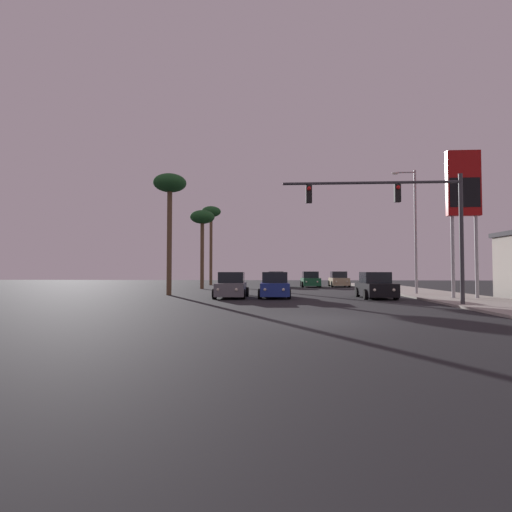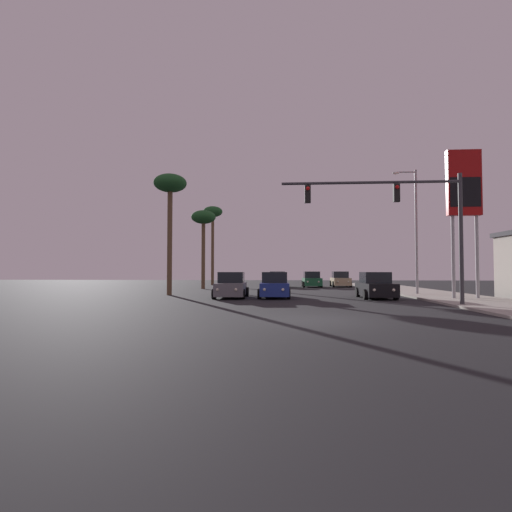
{
  "view_description": "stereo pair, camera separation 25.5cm",
  "coord_description": "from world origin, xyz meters",
  "px_view_note": "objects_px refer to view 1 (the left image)",
  "views": [
    {
      "loc": [
        -1.48,
        -14.5,
        1.77
      ],
      "look_at": [
        -3.15,
        13.08,
        2.79
      ],
      "focal_mm": 28.0,
      "sensor_mm": 36.0,
      "label": 1
    },
    {
      "loc": [
        -1.23,
        -14.48,
        1.77
      ],
      "look_at": [
        -3.15,
        13.08,
        2.79
      ],
      "focal_mm": 28.0,
      "sensor_mm": 36.0,
      "label": 2
    }
  ],
  "objects_px": {
    "car_tan": "(339,280)",
    "car_blue": "(275,286)",
    "car_white": "(276,280)",
    "palm_tree_far": "(211,217)",
    "street_lamp": "(414,225)",
    "car_grey": "(231,286)",
    "gas_station_sign": "(463,191)",
    "palm_tree_near": "(170,190)",
    "car_black": "(375,286)",
    "traffic_light_mast": "(407,210)",
    "palm_tree_mid": "(202,221)",
    "car_green": "(310,280)"
  },
  "relations": [
    {
      "from": "traffic_light_mast",
      "to": "gas_station_sign",
      "type": "relative_size",
      "value": 1.0
    },
    {
      "from": "car_green",
      "to": "palm_tree_far",
      "type": "distance_m",
      "value": 14.9
    },
    {
      "from": "car_grey",
      "to": "palm_tree_far",
      "type": "distance_m",
      "value": 24.42
    },
    {
      "from": "car_grey",
      "to": "palm_tree_mid",
      "type": "xyz_separation_m",
      "value": [
        -4.42,
        12.56,
        5.9
      ]
    },
    {
      "from": "car_black",
      "to": "palm_tree_mid",
      "type": "xyz_separation_m",
      "value": [
        -13.71,
        12.43,
        5.9
      ]
    },
    {
      "from": "car_grey",
      "to": "car_blue",
      "type": "distance_m",
      "value": 2.83
    },
    {
      "from": "car_green",
      "to": "street_lamp",
      "type": "relative_size",
      "value": 0.48
    },
    {
      "from": "car_blue",
      "to": "palm_tree_far",
      "type": "distance_m",
      "value": 24.93
    },
    {
      "from": "car_blue",
      "to": "gas_station_sign",
      "type": "height_order",
      "value": "gas_station_sign"
    },
    {
      "from": "palm_tree_near",
      "to": "car_black",
      "type": "bearing_deg",
      "value": -9.73
    },
    {
      "from": "car_white",
      "to": "palm_tree_near",
      "type": "xyz_separation_m",
      "value": [
        -7.6,
        -14.96,
        6.92
      ]
    },
    {
      "from": "car_grey",
      "to": "palm_tree_near",
      "type": "height_order",
      "value": "palm_tree_near"
    },
    {
      "from": "car_grey",
      "to": "gas_station_sign",
      "type": "distance_m",
      "value": 15.56
    },
    {
      "from": "car_white",
      "to": "car_tan",
      "type": "bearing_deg",
      "value": -172.14
    },
    {
      "from": "car_black",
      "to": "car_tan",
      "type": "height_order",
      "value": "same"
    },
    {
      "from": "car_black",
      "to": "palm_tree_mid",
      "type": "distance_m",
      "value": 19.42
    },
    {
      "from": "car_black",
      "to": "traffic_light_mast",
      "type": "xyz_separation_m",
      "value": [
        0.23,
        -5.73,
        4.05
      ]
    },
    {
      "from": "car_white",
      "to": "palm_tree_mid",
      "type": "bearing_deg",
      "value": 33.52
    },
    {
      "from": "car_blue",
      "to": "street_lamp",
      "type": "distance_m",
      "value": 11.49
    },
    {
      "from": "car_tan",
      "to": "traffic_light_mast",
      "type": "height_order",
      "value": "traffic_light_mast"
    },
    {
      "from": "traffic_light_mast",
      "to": "gas_station_sign",
      "type": "distance_m",
      "value": 6.91
    },
    {
      "from": "car_white",
      "to": "palm_tree_far",
      "type": "height_order",
      "value": "palm_tree_far"
    },
    {
      "from": "street_lamp",
      "to": "palm_tree_mid",
      "type": "distance_m",
      "value": 19.55
    },
    {
      "from": "car_black",
      "to": "car_green",
      "type": "relative_size",
      "value": 1.0
    },
    {
      "from": "car_green",
      "to": "palm_tree_mid",
      "type": "xyz_separation_m",
      "value": [
        -10.87,
        -5.01,
        5.9
      ]
    },
    {
      "from": "car_tan",
      "to": "car_blue",
      "type": "height_order",
      "value": "same"
    },
    {
      "from": "car_white",
      "to": "traffic_light_mast",
      "type": "xyz_separation_m",
      "value": [
        6.79,
        -23.12,
        4.05
      ]
    },
    {
      "from": "gas_station_sign",
      "to": "palm_tree_mid",
      "type": "bearing_deg",
      "value": 144.14
    },
    {
      "from": "street_lamp",
      "to": "car_green",
      "type": "bearing_deg",
      "value": 114.89
    },
    {
      "from": "car_blue",
      "to": "palm_tree_far",
      "type": "height_order",
      "value": "palm_tree_far"
    },
    {
      "from": "car_tan",
      "to": "street_lamp",
      "type": "bearing_deg",
      "value": 102.68
    },
    {
      "from": "car_grey",
      "to": "gas_station_sign",
      "type": "relative_size",
      "value": 0.48
    },
    {
      "from": "palm_tree_mid",
      "to": "car_green",
      "type": "bearing_deg",
      "value": 24.74
    },
    {
      "from": "street_lamp",
      "to": "car_grey",
      "type": "bearing_deg",
      "value": -164.24
    },
    {
      "from": "car_grey",
      "to": "palm_tree_mid",
      "type": "height_order",
      "value": "palm_tree_mid"
    },
    {
      "from": "car_white",
      "to": "palm_tree_near",
      "type": "distance_m",
      "value": 18.15
    },
    {
      "from": "car_white",
      "to": "palm_tree_far",
      "type": "relative_size",
      "value": 0.45
    },
    {
      "from": "traffic_light_mast",
      "to": "palm_tree_far",
      "type": "distance_m",
      "value": 32.03
    },
    {
      "from": "car_grey",
      "to": "street_lamp",
      "type": "xyz_separation_m",
      "value": [
        12.91,
        3.64,
        4.36
      ]
    },
    {
      "from": "car_tan",
      "to": "palm_tree_near",
      "type": "height_order",
      "value": "palm_tree_near"
    },
    {
      "from": "car_grey",
      "to": "car_green",
      "type": "xyz_separation_m",
      "value": [
        6.44,
        17.57,
        0.0
      ]
    },
    {
      "from": "street_lamp",
      "to": "palm_tree_mid",
      "type": "height_order",
      "value": "street_lamp"
    },
    {
      "from": "car_tan",
      "to": "street_lamp",
      "type": "relative_size",
      "value": 0.48
    },
    {
      "from": "car_green",
      "to": "palm_tree_mid",
      "type": "bearing_deg",
      "value": 23.06
    },
    {
      "from": "car_green",
      "to": "palm_tree_near",
      "type": "relative_size",
      "value": 0.49
    },
    {
      "from": "traffic_light_mast",
      "to": "palm_tree_far",
      "type": "relative_size",
      "value": 0.92
    },
    {
      "from": "palm_tree_near",
      "to": "car_tan",
      "type": "bearing_deg",
      "value": 47.91
    },
    {
      "from": "palm_tree_near",
      "to": "car_grey",
      "type": "bearing_deg",
      "value": -27.77
    },
    {
      "from": "car_black",
      "to": "car_tan",
      "type": "relative_size",
      "value": 1.0
    },
    {
      "from": "car_grey",
      "to": "palm_tree_far",
      "type": "xyz_separation_m",
      "value": [
        -5.31,
        22.56,
        7.69
      ]
    }
  ]
}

